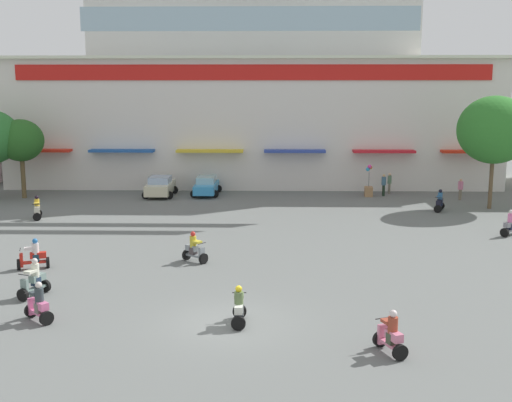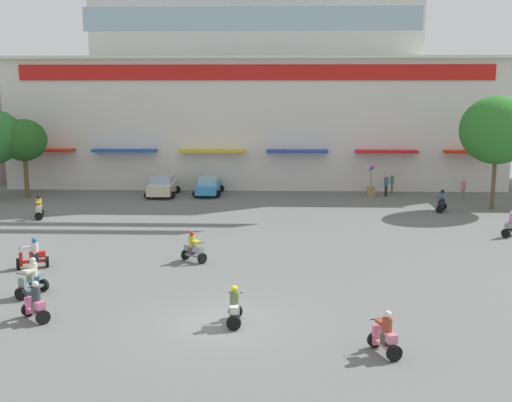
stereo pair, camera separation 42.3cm
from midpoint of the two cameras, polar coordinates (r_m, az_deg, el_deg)
name	(u,v)px [view 1 (the left image)]	position (r m, az deg, el deg)	size (l,w,h in m)	color
ground_plane	(243,239)	(36.09, -1.51, -3.43)	(128.00, 128.00, 0.00)	slate
colonial_building	(254,72)	(58.97, -0.38, 11.40)	(41.46, 18.85, 22.27)	silver
plaza_tree_1	(494,130)	(47.30, 20.25, 5.97)	(5.06, 5.06, 7.89)	brown
plaza_tree_2	(21,141)	(52.08, -20.46, 5.06)	(3.45, 3.39, 6.05)	brown
parked_car_0	(160,186)	(50.63, -8.78, 1.31)	(2.43, 4.19, 1.57)	beige
parked_car_1	(206,186)	(50.77, -4.69, 1.37)	(2.27, 4.21, 1.49)	#3490CE
scooter_rider_0	(391,335)	(21.33, 11.37, -11.68)	(0.98, 1.42, 1.50)	black
scooter_rider_1	(34,257)	(32.04, -19.58, -4.69)	(1.54, 0.95, 1.46)	black
scooter_rider_2	(195,250)	(31.53, -5.89, -4.33)	(1.34, 1.20, 1.51)	black
scooter_rider_3	(34,281)	(27.90, -19.60, -6.73)	(1.02, 1.53, 1.59)	black
scooter_rider_4	(39,305)	(25.00, -19.29, -8.77)	(1.31, 1.28, 1.53)	black
scooter_rider_6	(239,308)	(23.37, -2.06, -9.53)	(0.54, 1.37, 1.49)	black
scooter_rider_7	(511,225)	(39.57, 21.52, -2.01)	(1.45, 1.29, 1.54)	black
scooter_rider_8	(37,209)	(43.88, -19.20, -0.70)	(0.90, 1.47, 1.53)	black
scooter_rider_9	(440,202)	(45.81, 15.81, -0.10)	(1.06, 1.54, 1.51)	black
pedestrian_0	(384,184)	(51.08, 11.09, 1.53)	(0.47, 0.47, 1.72)	black
pedestrian_1	(389,182)	(52.26, 11.60, 1.70)	(0.43, 0.43, 1.69)	#6E6453
pedestrian_2	(460,188)	(50.74, 17.55, 1.11)	(0.44, 0.44, 1.62)	#736652
balloon_vendor_cart	(369,187)	(50.76, 9.78, 1.26)	(0.65, 0.93, 2.53)	#9E744C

